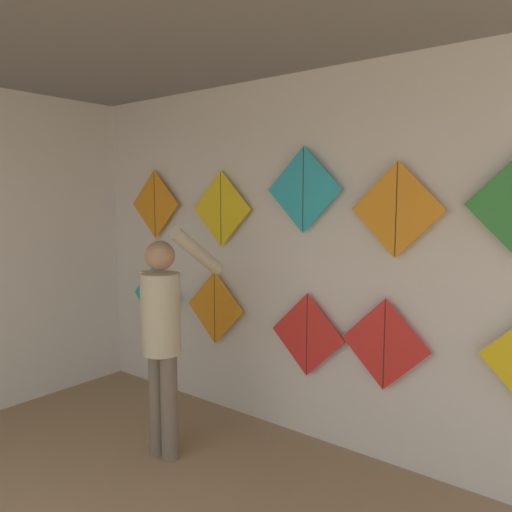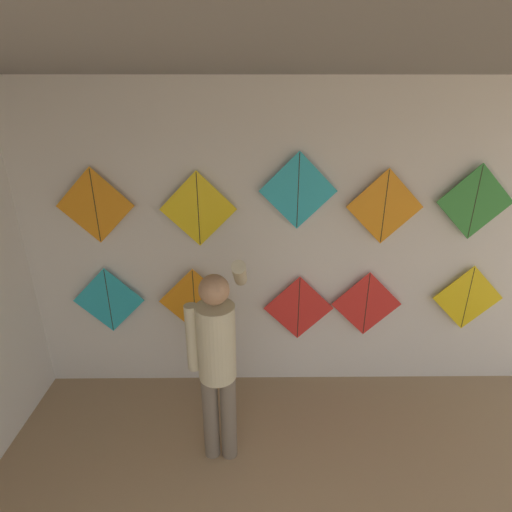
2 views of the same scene
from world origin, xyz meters
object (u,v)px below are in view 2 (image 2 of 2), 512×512
object	(u,v)px
kite_2	(299,308)
shopkeeper	(217,354)
kite_7	(298,191)
kite_9	(475,202)
kite_0	(109,300)
kite_5	(95,206)
kite_8	(385,207)
kite_3	(366,304)
kite_6	(198,209)
kite_4	(468,298)
kite_1	(194,301)

from	to	relation	value
kite_2	shopkeeper	bearing A→B (deg)	-128.94
kite_7	kite_9	size ratio (longest dim) A/B	1.00
shopkeeper	kite_7	distance (m)	1.44
kite_0	kite_5	bearing A→B (deg)	0.00
kite_5	kite_8	size ratio (longest dim) A/B	1.00
kite_3	kite_9	bearing A→B (deg)	0.00
kite_3	kite_6	world-z (taller)	kite_6
shopkeeper	kite_7	world-z (taller)	kite_7
kite_2	kite_3	size ratio (longest dim) A/B	1.00
kite_5	kite_6	world-z (taller)	kite_5
kite_2	kite_9	distance (m)	1.74
kite_4	kite_9	bearing A→B (deg)	180.00
kite_6	kite_8	distance (m)	1.55
kite_3	kite_5	distance (m)	2.52
kite_0	kite_2	size ratio (longest dim) A/B	1.00
kite_1	kite_5	bearing A→B (deg)	180.00
kite_5	kite_1	bearing A→B (deg)	0.00
kite_4	kite_9	xyz separation A→B (m)	(-0.12, 0.00, 0.90)
kite_7	kite_8	distance (m)	0.74
kite_2	kite_8	size ratio (longest dim) A/B	1.00
kite_6	kite_5	bearing A→B (deg)	180.00
kite_7	kite_9	xyz separation A→B (m)	(1.47, 0.00, -0.10)
shopkeeper	kite_0	world-z (taller)	shopkeeper
kite_1	kite_3	size ratio (longest dim) A/B	1.00
kite_4	kite_6	bearing A→B (deg)	180.00
kite_0	kite_8	xyz separation A→B (m)	(2.41, 0.00, 0.87)
kite_1	kite_8	xyz separation A→B (m)	(1.63, 0.00, 0.88)
kite_3	kite_8	world-z (taller)	kite_8
kite_2	kite_9	size ratio (longest dim) A/B	1.00
kite_3	kite_6	xyz separation A→B (m)	(-1.49, 0.00, 0.90)
shopkeeper	kite_4	xyz separation A→B (m)	(2.22, 0.84, -0.01)
kite_2	kite_5	size ratio (longest dim) A/B	1.00
kite_8	kite_0	bearing A→B (deg)	180.00
kite_0	kite_4	world-z (taller)	kite_4
kite_0	kite_5	world-z (taller)	kite_5
kite_9	kite_3	bearing A→B (deg)	180.00
shopkeeper	kite_9	xyz separation A→B (m)	(2.10, 0.84, 0.89)
kite_2	kite_5	xyz separation A→B (m)	(-1.72, 0.00, 0.97)
shopkeeper	kite_9	world-z (taller)	kite_9
shopkeeper	kite_0	xyz separation A→B (m)	(-1.05, 0.84, -0.02)
kite_1	kite_5	size ratio (longest dim) A/B	1.00
kite_0	kite_5	xyz separation A→B (m)	(0.01, 0.00, 0.88)
kite_4	kite_1	bearing A→B (deg)	180.00
kite_1	kite_8	distance (m)	1.85
shopkeeper	kite_3	xyz separation A→B (m)	(1.30, 0.84, -0.07)
kite_3	kite_9	distance (m)	1.25
kite_5	kite_9	world-z (taller)	kite_9
kite_4	kite_6	world-z (taller)	kite_6
kite_8	kite_9	distance (m)	0.75
kite_2	kite_4	distance (m)	1.55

